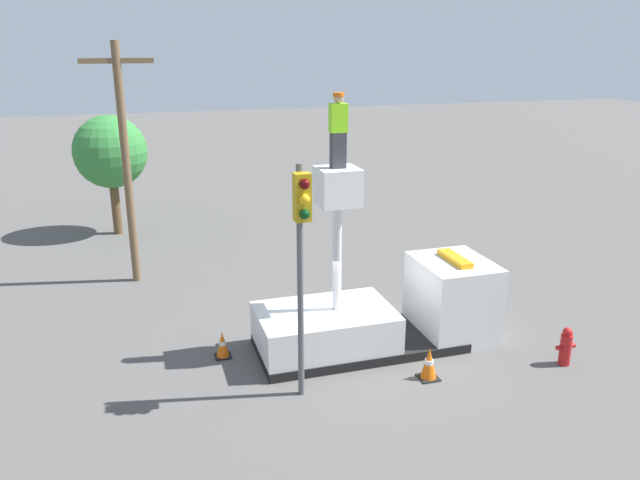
{
  "coord_description": "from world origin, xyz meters",
  "views": [
    {
      "loc": [
        -5.29,
        -13.81,
        7.67
      ],
      "look_at": [
        -1.34,
        -0.87,
        3.35
      ],
      "focal_mm": 35.0,
      "sensor_mm": 36.0,
      "label": 1
    }
  ],
  "objects_px": {
    "fire_hydrant": "(566,346)",
    "tree_left_bg": "(110,152)",
    "traffic_light_pole": "(302,239)",
    "utility_pole": "(126,157)",
    "traffic_cone_curbside": "(429,364)",
    "bucket_truck": "(384,313)",
    "worker": "(338,131)",
    "traffic_cone_rear": "(223,345)"
  },
  "relations": [
    {
      "from": "utility_pole",
      "to": "bucket_truck",
      "type": "bearing_deg",
      "value": -47.67
    },
    {
      "from": "worker",
      "to": "tree_left_bg",
      "type": "height_order",
      "value": "worker"
    },
    {
      "from": "traffic_light_pole",
      "to": "utility_pole",
      "type": "relative_size",
      "value": 0.69
    },
    {
      "from": "worker",
      "to": "utility_pole",
      "type": "distance_m",
      "value": 8.43
    },
    {
      "from": "traffic_cone_rear",
      "to": "tree_left_bg",
      "type": "height_order",
      "value": "tree_left_bg"
    },
    {
      "from": "worker",
      "to": "fire_hydrant",
      "type": "xyz_separation_m",
      "value": [
        5.2,
        -2.33,
        -5.21
      ]
    },
    {
      "from": "traffic_cone_curbside",
      "to": "utility_pole",
      "type": "bearing_deg",
      "value": 126.73
    },
    {
      "from": "bucket_truck",
      "to": "traffic_cone_rear",
      "type": "bearing_deg",
      "value": 172.73
    },
    {
      "from": "traffic_cone_curbside",
      "to": "fire_hydrant",
      "type": "bearing_deg",
      "value": -5.92
    },
    {
      "from": "fire_hydrant",
      "to": "traffic_cone_curbside",
      "type": "relative_size",
      "value": 1.25
    },
    {
      "from": "fire_hydrant",
      "to": "traffic_cone_curbside",
      "type": "bearing_deg",
      "value": 174.08
    },
    {
      "from": "traffic_cone_curbside",
      "to": "tree_left_bg",
      "type": "relative_size",
      "value": 0.16
    },
    {
      "from": "traffic_light_pole",
      "to": "traffic_cone_curbside",
      "type": "height_order",
      "value": "traffic_light_pole"
    },
    {
      "from": "fire_hydrant",
      "to": "tree_left_bg",
      "type": "bearing_deg",
      "value": 125.6
    },
    {
      "from": "fire_hydrant",
      "to": "tree_left_bg",
      "type": "relative_size",
      "value": 0.2
    },
    {
      "from": "traffic_cone_curbside",
      "to": "tree_left_bg",
      "type": "height_order",
      "value": "tree_left_bg"
    },
    {
      "from": "traffic_cone_rear",
      "to": "traffic_cone_curbside",
      "type": "relative_size",
      "value": 0.88
    },
    {
      "from": "worker",
      "to": "fire_hydrant",
      "type": "height_order",
      "value": "worker"
    },
    {
      "from": "traffic_light_pole",
      "to": "utility_pole",
      "type": "xyz_separation_m",
      "value": [
        -3.42,
        8.62,
        0.42
      ]
    },
    {
      "from": "fire_hydrant",
      "to": "utility_pole",
      "type": "distance_m",
      "value": 14.02
    },
    {
      "from": "traffic_cone_rear",
      "to": "tree_left_bg",
      "type": "relative_size",
      "value": 0.14
    },
    {
      "from": "traffic_cone_rear",
      "to": "utility_pole",
      "type": "distance_m",
      "value": 7.56
    },
    {
      "from": "traffic_cone_curbside",
      "to": "utility_pole",
      "type": "height_order",
      "value": "utility_pole"
    },
    {
      "from": "worker",
      "to": "traffic_light_pole",
      "type": "xyz_separation_m",
      "value": [
        -1.42,
        -1.88,
        -1.94
      ]
    },
    {
      "from": "bucket_truck",
      "to": "tree_left_bg",
      "type": "distance_m",
      "value": 14.47
    },
    {
      "from": "bucket_truck",
      "to": "utility_pole",
      "type": "bearing_deg",
      "value": 132.33
    },
    {
      "from": "worker",
      "to": "fire_hydrant",
      "type": "distance_m",
      "value": 7.72
    },
    {
      "from": "traffic_cone_curbside",
      "to": "utility_pole",
      "type": "relative_size",
      "value": 0.1
    },
    {
      "from": "bucket_truck",
      "to": "worker",
      "type": "relative_size",
      "value": 3.59
    },
    {
      "from": "traffic_light_pole",
      "to": "utility_pole",
      "type": "height_order",
      "value": "utility_pole"
    },
    {
      "from": "traffic_cone_rear",
      "to": "utility_pole",
      "type": "height_order",
      "value": "utility_pole"
    },
    {
      "from": "traffic_cone_curbside",
      "to": "worker",
      "type": "bearing_deg",
      "value": 130.2
    },
    {
      "from": "traffic_light_pole",
      "to": "tree_left_bg",
      "type": "bearing_deg",
      "value": 105.63
    },
    {
      "from": "fire_hydrant",
      "to": "traffic_cone_rear",
      "type": "relative_size",
      "value": 1.42
    },
    {
      "from": "tree_left_bg",
      "to": "utility_pole",
      "type": "bearing_deg",
      "value": -83.94
    },
    {
      "from": "fire_hydrant",
      "to": "utility_pole",
      "type": "bearing_deg",
      "value": 137.88
    },
    {
      "from": "traffic_cone_rear",
      "to": "fire_hydrant",
      "type": "bearing_deg",
      "value": -19.55
    },
    {
      "from": "worker",
      "to": "utility_pole",
      "type": "bearing_deg",
      "value": 125.65
    },
    {
      "from": "traffic_light_pole",
      "to": "worker",
      "type": "bearing_deg",
      "value": 52.97
    },
    {
      "from": "tree_left_bg",
      "to": "traffic_light_pole",
      "type": "bearing_deg",
      "value": -74.37
    },
    {
      "from": "bucket_truck",
      "to": "tree_left_bg",
      "type": "bearing_deg",
      "value": 118.3
    },
    {
      "from": "bucket_truck",
      "to": "worker",
      "type": "distance_m",
      "value": 4.98
    }
  ]
}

